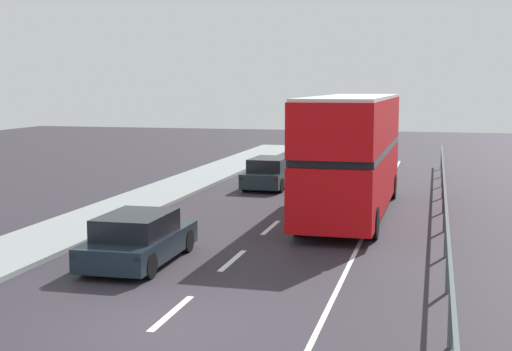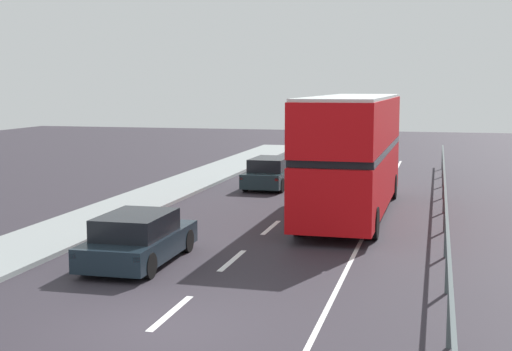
# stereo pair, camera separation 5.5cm
# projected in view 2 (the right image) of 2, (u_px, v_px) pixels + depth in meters

# --- Properties ---
(ground_plane) EXTENTS (75.97, 120.00, 0.10)m
(ground_plane) POSITION_uv_depth(u_px,v_px,m) (154.00, 330.00, 13.96)
(ground_plane) COLOR #2C272F
(lane_paint_markings) EXTENTS (3.22, 46.00, 0.01)m
(lane_paint_markings) POSITION_uv_depth(u_px,v_px,m) (318.00, 240.00, 21.68)
(lane_paint_markings) COLOR silver
(lane_paint_markings) RESTS_ON ground
(bridge_side_railing) EXTENTS (0.10, 42.00, 1.20)m
(bridge_side_railing) POSITION_uv_depth(u_px,v_px,m) (446.00, 211.00, 21.14)
(bridge_side_railing) COLOR #475254
(bridge_side_railing) RESTS_ON ground
(double_decker_bus_red) EXTENTS (2.69, 11.14, 4.26)m
(double_decker_bus_red) POSITION_uv_depth(u_px,v_px,m) (353.00, 152.00, 25.63)
(double_decker_bus_red) COLOR red
(double_decker_bus_red) RESTS_ON ground
(hatchback_car_near) EXTENTS (1.91, 4.29, 1.34)m
(hatchback_car_near) POSITION_uv_depth(u_px,v_px,m) (138.00, 239.00, 18.86)
(hatchback_car_near) COLOR black
(hatchback_car_near) RESTS_ON ground
(sedan_car_ahead) EXTENTS (1.88, 4.39, 1.38)m
(sedan_car_ahead) POSITION_uv_depth(u_px,v_px,m) (271.00, 173.00, 32.66)
(sedan_car_ahead) COLOR #1B2A2F
(sedan_car_ahead) RESTS_ON ground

